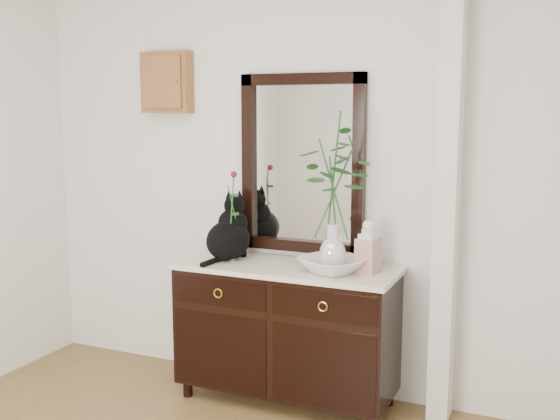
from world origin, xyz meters
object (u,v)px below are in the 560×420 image
at_px(sideboard, 287,326).
at_px(ginger_jar, 368,245).
at_px(cat, 228,227).
at_px(lotus_bowl, 332,265).

relative_size(sideboard, ginger_jar, 4.24).
distance_m(sideboard, cat, 0.70).
height_order(sideboard, ginger_jar, ginger_jar).
bearing_deg(sideboard, lotus_bowl, -9.59).
xyz_separation_m(cat, lotus_bowl, (0.70, -0.06, -0.16)).
distance_m(cat, lotus_bowl, 0.72).
distance_m(lotus_bowl, ginger_jar, 0.23).
xyz_separation_m(lotus_bowl, ginger_jar, (0.18, 0.09, 0.11)).
distance_m(cat, ginger_jar, 0.89).
xyz_separation_m(sideboard, lotus_bowl, (0.31, -0.05, 0.42)).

